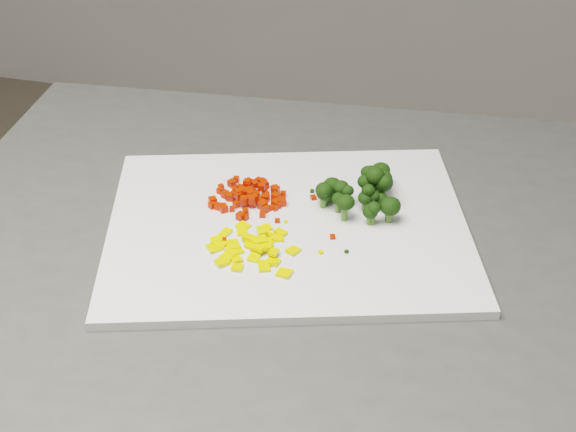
% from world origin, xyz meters
% --- Properties ---
extents(cutting_board, '(0.47, 0.41, 0.01)m').
position_xyz_m(cutting_board, '(-0.28, 0.05, 0.91)').
color(cutting_board, white).
rests_on(cutting_board, counter_block).
extents(carrot_pile, '(0.09, 0.09, 0.02)m').
position_xyz_m(carrot_pile, '(-0.34, 0.09, 0.92)').
color(carrot_pile, red).
rests_on(carrot_pile, cutting_board).
extents(pepper_pile, '(0.10, 0.10, 0.01)m').
position_xyz_m(pepper_pile, '(-0.30, 0.00, 0.92)').
color(pepper_pile, yellow).
rests_on(pepper_pile, cutting_board).
extents(broccoli_pile, '(0.11, 0.11, 0.05)m').
position_xyz_m(broccoli_pile, '(-0.20, 0.11, 0.94)').
color(broccoli_pile, black).
rests_on(broccoli_pile, cutting_board).
extents(carrot_cube_0, '(0.01, 0.01, 0.01)m').
position_xyz_m(carrot_cube_0, '(-0.30, 0.08, 0.91)').
color(carrot_cube_0, red).
rests_on(carrot_cube_0, carrot_pile).
extents(carrot_cube_1, '(0.01, 0.01, 0.01)m').
position_xyz_m(carrot_cube_1, '(-0.35, 0.09, 0.92)').
color(carrot_cube_1, red).
rests_on(carrot_cube_1, carrot_pile).
extents(carrot_cube_2, '(0.01, 0.01, 0.01)m').
position_xyz_m(carrot_cube_2, '(-0.33, 0.08, 0.91)').
color(carrot_cube_2, red).
rests_on(carrot_cube_2, carrot_pile).
extents(carrot_cube_3, '(0.01, 0.01, 0.01)m').
position_xyz_m(carrot_cube_3, '(-0.34, 0.10, 0.91)').
color(carrot_cube_3, red).
rests_on(carrot_cube_3, carrot_pile).
extents(carrot_cube_4, '(0.01, 0.01, 0.01)m').
position_xyz_m(carrot_cube_4, '(-0.34, 0.10, 0.92)').
color(carrot_cube_4, red).
rests_on(carrot_cube_4, carrot_pile).
extents(carrot_cube_5, '(0.01, 0.01, 0.01)m').
position_xyz_m(carrot_cube_5, '(-0.35, 0.08, 0.92)').
color(carrot_cube_5, red).
rests_on(carrot_cube_5, carrot_pile).
extents(carrot_cube_6, '(0.01, 0.01, 0.01)m').
position_xyz_m(carrot_cube_6, '(-0.34, 0.07, 0.92)').
color(carrot_cube_6, red).
rests_on(carrot_cube_6, carrot_pile).
extents(carrot_cube_7, '(0.01, 0.01, 0.01)m').
position_xyz_m(carrot_cube_7, '(-0.32, 0.10, 0.91)').
color(carrot_cube_7, red).
rests_on(carrot_cube_7, carrot_pile).
extents(carrot_cube_8, '(0.01, 0.01, 0.01)m').
position_xyz_m(carrot_cube_8, '(-0.37, 0.07, 0.91)').
color(carrot_cube_8, red).
rests_on(carrot_cube_8, carrot_pile).
extents(carrot_cube_9, '(0.01, 0.01, 0.01)m').
position_xyz_m(carrot_cube_9, '(-0.35, 0.12, 0.91)').
color(carrot_cube_9, red).
rests_on(carrot_cube_9, carrot_pile).
extents(carrot_cube_10, '(0.01, 0.01, 0.01)m').
position_xyz_m(carrot_cube_10, '(-0.33, 0.08, 0.92)').
color(carrot_cube_10, red).
rests_on(carrot_cube_10, carrot_pile).
extents(carrot_cube_11, '(0.01, 0.01, 0.01)m').
position_xyz_m(carrot_cube_11, '(-0.34, 0.10, 0.91)').
color(carrot_cube_11, red).
rests_on(carrot_cube_11, carrot_pile).
extents(carrot_cube_12, '(0.01, 0.01, 0.01)m').
position_xyz_m(carrot_cube_12, '(-0.36, 0.08, 0.91)').
color(carrot_cube_12, red).
rests_on(carrot_cube_12, carrot_pile).
extents(carrot_cube_13, '(0.01, 0.01, 0.01)m').
position_xyz_m(carrot_cube_13, '(-0.33, 0.12, 0.91)').
color(carrot_cube_13, red).
rests_on(carrot_cube_13, carrot_pile).
extents(carrot_cube_14, '(0.01, 0.01, 0.01)m').
position_xyz_m(carrot_cube_14, '(-0.34, 0.08, 0.91)').
color(carrot_cube_14, red).
rests_on(carrot_cube_14, carrot_pile).
extents(carrot_cube_15, '(0.01, 0.01, 0.01)m').
position_xyz_m(carrot_cube_15, '(-0.32, 0.08, 0.91)').
color(carrot_cube_15, red).
rests_on(carrot_cube_15, carrot_pile).
extents(carrot_cube_16, '(0.01, 0.01, 0.01)m').
position_xyz_m(carrot_cube_16, '(-0.37, 0.09, 0.91)').
color(carrot_cube_16, red).
rests_on(carrot_cube_16, carrot_pile).
extents(carrot_cube_17, '(0.01, 0.01, 0.01)m').
position_xyz_m(carrot_cube_17, '(-0.33, 0.09, 0.91)').
color(carrot_cube_17, red).
rests_on(carrot_cube_17, carrot_pile).
extents(carrot_cube_18, '(0.01, 0.01, 0.01)m').
position_xyz_m(carrot_cube_18, '(-0.31, 0.08, 0.91)').
color(carrot_cube_18, red).
rests_on(carrot_cube_18, carrot_pile).
extents(carrot_cube_19, '(0.01, 0.01, 0.01)m').
position_xyz_m(carrot_cube_19, '(-0.33, 0.08, 0.92)').
color(carrot_cube_19, red).
rests_on(carrot_cube_19, carrot_pile).
extents(carrot_cube_20, '(0.01, 0.01, 0.01)m').
position_xyz_m(carrot_cube_20, '(-0.34, 0.09, 0.91)').
color(carrot_cube_20, red).
rests_on(carrot_cube_20, carrot_pile).
extents(carrot_cube_21, '(0.01, 0.01, 0.01)m').
position_xyz_m(carrot_cube_21, '(-0.35, 0.07, 0.91)').
color(carrot_cube_21, red).
rests_on(carrot_cube_21, carrot_pile).
extents(carrot_cube_22, '(0.01, 0.01, 0.01)m').
position_xyz_m(carrot_cube_22, '(-0.34, 0.10, 0.92)').
color(carrot_cube_22, red).
rests_on(carrot_cube_22, carrot_pile).
extents(carrot_cube_23, '(0.01, 0.01, 0.01)m').
position_xyz_m(carrot_cube_23, '(-0.36, 0.10, 0.91)').
color(carrot_cube_23, red).
rests_on(carrot_cube_23, carrot_pile).
extents(carrot_cube_24, '(0.01, 0.01, 0.01)m').
position_xyz_m(carrot_cube_24, '(-0.32, 0.08, 0.91)').
color(carrot_cube_24, red).
rests_on(carrot_cube_24, carrot_pile).
extents(carrot_cube_25, '(0.01, 0.01, 0.01)m').
position_xyz_m(carrot_cube_25, '(-0.33, 0.09, 0.91)').
color(carrot_cube_25, red).
rests_on(carrot_cube_25, carrot_pile).
extents(carrot_cube_26, '(0.01, 0.01, 0.01)m').
position_xyz_m(carrot_cube_26, '(-0.30, 0.09, 0.91)').
color(carrot_cube_26, red).
rests_on(carrot_cube_26, carrot_pile).
extents(carrot_cube_27, '(0.01, 0.01, 0.01)m').
position_xyz_m(carrot_cube_27, '(-0.33, 0.08, 0.92)').
color(carrot_cube_27, red).
rests_on(carrot_cube_27, carrot_pile).
extents(carrot_cube_28, '(0.01, 0.01, 0.01)m').
position_xyz_m(carrot_cube_28, '(-0.33, 0.10, 0.92)').
color(carrot_cube_28, red).
rests_on(carrot_cube_28, carrot_pile).
extents(carrot_cube_29, '(0.01, 0.01, 0.01)m').
position_xyz_m(carrot_cube_29, '(-0.30, 0.07, 0.91)').
color(carrot_cube_29, red).
rests_on(carrot_cube_29, carrot_pile).
extents(carrot_cube_30, '(0.01, 0.01, 0.01)m').
position_xyz_m(carrot_cube_30, '(-0.35, 0.09, 0.92)').
color(carrot_cube_30, red).
rests_on(carrot_cube_30, carrot_pile).
extents(carrot_cube_31, '(0.01, 0.01, 0.01)m').
position_xyz_m(carrot_cube_31, '(-0.30, 0.09, 0.91)').
color(carrot_cube_31, red).
rests_on(carrot_cube_31, carrot_pile).
extents(carrot_cube_32, '(0.01, 0.01, 0.01)m').
position_xyz_m(carrot_cube_32, '(-0.32, 0.11, 0.91)').
color(carrot_cube_32, red).
rests_on(carrot_cube_32, carrot_pile).
extents(carrot_cube_33, '(0.01, 0.01, 0.01)m').
position_xyz_m(carrot_cube_33, '(-0.33, 0.11, 0.92)').
color(carrot_cube_33, red).
rests_on(carrot_cube_33, carrot_pile).
extents(carrot_cube_34, '(0.01, 0.01, 0.01)m').
position_xyz_m(carrot_cube_34, '(-0.36, 0.06, 0.91)').
color(carrot_cube_34, red).
rests_on(carrot_cube_34, carrot_pile).
extents(carrot_cube_35, '(0.01, 0.01, 0.01)m').
position_xyz_m(carrot_cube_35, '(-0.30, 0.10, 0.91)').
color(carrot_cube_35, red).
rests_on(carrot_cube_35, carrot_pile).
extents(carrot_cube_36, '(0.01, 0.01, 0.01)m').
position_xyz_m(carrot_cube_36, '(-0.33, 0.06, 0.91)').
color(carrot_cube_36, red).
rests_on(carrot_cube_36, carrot_pile).
extents(carrot_cube_37, '(0.01, 0.01, 0.01)m').
position_xyz_m(carrot_cube_37, '(-0.35, 0.08, 0.92)').
color(carrot_cube_37, red).
rests_on(carrot_cube_37, carrot_pile).
extents(carrot_cube_38, '(0.01, 0.01, 0.01)m').
position_xyz_m(carrot_cube_38, '(-0.34, 0.12, 0.91)').
color(carrot_cube_38, red).
rests_on(carrot_cube_38, carrot_pile).
extents(carrot_cube_39, '(0.01, 0.01, 0.01)m').
position_xyz_m(carrot_cube_39, '(-0.30, 0.09, 0.91)').
color(carrot_cube_39, red).
rests_on(carrot_cube_39, carrot_pile).
extents(carrot_cube_40, '(0.01, 0.01, 0.01)m').
position_xyz_m(carrot_cube_40, '(-0.35, 0.06, 0.91)').
color(carrot_cube_40, red).
rests_on(carrot_cube_40, carrot_pile).
extents(carrot_cube_41, '(0.01, 0.01, 0.01)m').
position_xyz_m(carrot_cube_41, '(-0.33, 0.05, 0.91)').
color(carrot_cube_41, red).
rests_on(carrot_cube_41, carrot_pile).
extents(carrot_cube_42, '(0.01, 0.01, 0.01)m').
position_xyz_m(carrot_cube_42, '(-0.33, 0.12, 0.91)').
color(carrot_cube_42, red).
rests_on(carrot_cube_42, carrot_pile).
extents(carrot_cube_43, '(0.01, 0.01, 0.01)m').
position_xyz_m(carrot_cube_43, '(-0.32, 0.09, 0.91)').
color(carrot_cube_43, red).
rests_on(carrot_cube_43, carrot_pile).
extents(carrot_cube_44, '(0.01, 0.01, 0.01)m').
position_xyz_m(carrot_cube_44, '(-0.34, 0.12, 0.91)').
color(carrot_cube_44, red).
rests_on(carrot_cube_44, carrot_pile).
extents(carrot_cube_45, '(0.01, 0.01, 0.01)m').
position_xyz_m(carrot_cube_45, '(-0.34, 0.10, 0.91)').
color(carrot_cube_45, red).
rests_on(carrot_cube_45, carrot_pile).
extents(carrot_cube_46, '(0.01, 0.01, 0.01)m').
position_xyz_m(carrot_cube_46, '(-0.37, 0.06, 0.91)').
color(carrot_cube_46, red).
rests_on(carrot_cube_46, carrot_pile).
extents(carrot_cube_47, '(0.01, 0.01, 0.01)m').
position_xyz_m(carrot_cube_47, '(-0.36, 0.11, 0.91)').
color(carrot_cube_47, red).
rests_on(carrot_cube_47, carrot_pile).
extents(carrot_cube_48, '(0.01, 0.01, 0.01)m').
position_xyz_m(carrot_cube_48, '(-0.31, 0.06, 0.91)').
color(carrot_cube_48, red).
rests_on(carrot_cube_48, carrot_pile).
extents(carrot_cube_49, '(0.01, 0.01, 0.01)m').
position_xyz_m(carrot_cube_49, '(-0.32, 0.09, 0.91)').
color(carrot_cube_49, red).
rests_on(carrot_cube_49, carrot_pile).
extents(carrot_cube_50, '(0.01, 0.01, 0.01)m').
position_xyz_m(carrot_cube_50, '(-0.33, 0.08, 0.91)').
color(carrot_cube_50, red).
rests_on(carrot_cube_50, carrot_pile).
extents(carrot_cube_51, '(0.01, 0.01, 0.01)m').
position_xyz_m(carrot_cube_51, '(-0.34, 0.09, 0.91)').
color(carrot_cube_51, red).
rests_on(carrot_cube_51, carrot_pile).
extents(carrot_cube_52, '(0.01, 0.01, 0.01)m').
position_xyz_m(carrot_cube_52, '(-0.31, 0.09, 0.91)').
color(carrot_cube_52, red).
rests_on(carrot_cube_52, carrot_pile).
extents(carrot_cube_53, '(0.01, 0.01, 0.01)m').
position_xyz_m(carrot_cube_53, '(-0.32, 0.07, 0.91)').
color(carrot_cube_53, red).
rests_on(carrot_cube_53, carrot_pile).
extents(carrot_cube_54, '(0.01, 0.01, 0.01)m').
position_xyz_m(carrot_cube_54, '(-0.32, 0.09, 0.91)').
color(carrot_cube_54, red).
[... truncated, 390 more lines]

